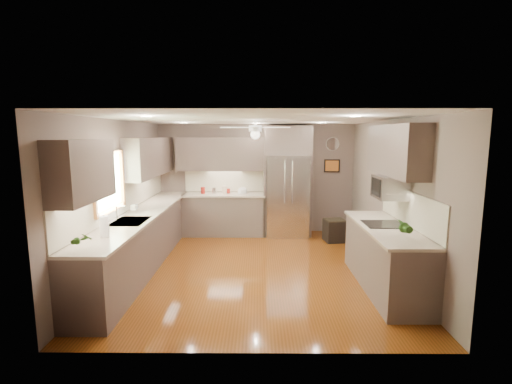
{
  "coord_description": "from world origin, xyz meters",
  "views": [
    {
      "loc": [
        0.05,
        -6.06,
        2.25
      ],
      "look_at": [
        0.01,
        0.6,
        1.23
      ],
      "focal_mm": 26.0,
      "sensor_mm": 36.0,
      "label": 1
    }
  ],
  "objects_px": {
    "potted_plant_right": "(404,227)",
    "stool": "(335,230)",
    "canister_a": "(203,190)",
    "canister_c": "(225,190)",
    "soap_bottle": "(135,207)",
    "potted_plant_left": "(83,239)",
    "canister_d": "(229,191)",
    "paper_towel": "(104,226)",
    "microwave": "(390,187)",
    "bowl": "(243,192)",
    "refrigerator": "(287,183)",
    "canister_b": "(214,191)"
  },
  "relations": [
    {
      "from": "canister_d",
      "to": "potted_plant_left",
      "type": "xyz_separation_m",
      "value": [
        -1.33,
        -4.21,
        0.07
      ]
    },
    {
      "from": "canister_c",
      "to": "microwave",
      "type": "relative_size",
      "value": 0.31
    },
    {
      "from": "canister_a",
      "to": "microwave",
      "type": "relative_size",
      "value": 0.27
    },
    {
      "from": "microwave",
      "to": "paper_towel",
      "type": "bearing_deg",
      "value": -167.96
    },
    {
      "from": "paper_towel",
      "to": "potted_plant_right",
      "type": "bearing_deg",
      "value": -1.01
    },
    {
      "from": "potted_plant_right",
      "to": "stool",
      "type": "bearing_deg",
      "value": 93.97
    },
    {
      "from": "microwave",
      "to": "canister_b",
      "type": "bearing_deg",
      "value": 137.22
    },
    {
      "from": "refrigerator",
      "to": "potted_plant_left",
      "type": "bearing_deg",
      "value": -122.62
    },
    {
      "from": "canister_b",
      "to": "canister_d",
      "type": "height_order",
      "value": "canister_b"
    },
    {
      "from": "bowl",
      "to": "stool",
      "type": "height_order",
      "value": "bowl"
    },
    {
      "from": "canister_a",
      "to": "canister_d",
      "type": "height_order",
      "value": "canister_a"
    },
    {
      "from": "potted_plant_right",
      "to": "refrigerator",
      "type": "distance_m",
      "value": 3.82
    },
    {
      "from": "potted_plant_right",
      "to": "bowl",
      "type": "bearing_deg",
      "value": 121.01
    },
    {
      "from": "canister_d",
      "to": "refrigerator",
      "type": "distance_m",
      "value": 1.34
    },
    {
      "from": "canister_a",
      "to": "potted_plant_left",
      "type": "relative_size",
      "value": 0.55
    },
    {
      "from": "paper_towel",
      "to": "potted_plant_left",
      "type": "bearing_deg",
      "value": -90.54
    },
    {
      "from": "potted_plant_left",
      "to": "stool",
      "type": "bearing_deg",
      "value": 44.94
    },
    {
      "from": "bowl",
      "to": "stool",
      "type": "bearing_deg",
      "value": -15.75
    },
    {
      "from": "canister_a",
      "to": "bowl",
      "type": "relative_size",
      "value": 0.64
    },
    {
      "from": "bowl",
      "to": "paper_towel",
      "type": "distance_m",
      "value": 3.96
    },
    {
      "from": "soap_bottle",
      "to": "paper_towel",
      "type": "distance_m",
      "value": 1.55
    },
    {
      "from": "canister_a",
      "to": "canister_c",
      "type": "relative_size",
      "value": 0.87
    },
    {
      "from": "refrigerator",
      "to": "paper_towel",
      "type": "xyz_separation_m",
      "value": [
        -2.65,
        -3.56,
        -0.11
      ]
    },
    {
      "from": "bowl",
      "to": "paper_towel",
      "type": "xyz_separation_m",
      "value": [
        -1.64,
        -3.6,
        0.11
      ]
    },
    {
      "from": "canister_c",
      "to": "microwave",
      "type": "xyz_separation_m",
      "value": [
        2.74,
        -2.75,
        0.45
      ]
    },
    {
      "from": "canister_c",
      "to": "canister_d",
      "type": "xyz_separation_m",
      "value": [
        0.09,
        0.02,
        -0.03
      ]
    },
    {
      "from": "potted_plant_right",
      "to": "stool",
      "type": "height_order",
      "value": "potted_plant_right"
    },
    {
      "from": "canister_b",
      "to": "soap_bottle",
      "type": "xyz_separation_m",
      "value": [
        -1.12,
        -2.05,
        0.03
      ]
    },
    {
      "from": "canister_a",
      "to": "refrigerator",
      "type": "relative_size",
      "value": 0.06
    },
    {
      "from": "canister_a",
      "to": "paper_towel",
      "type": "relative_size",
      "value": 0.51
    },
    {
      "from": "canister_a",
      "to": "canister_c",
      "type": "xyz_separation_m",
      "value": [
        0.49,
        0.02,
        0.01
      ]
    },
    {
      "from": "canister_a",
      "to": "potted_plant_left",
      "type": "distance_m",
      "value": 4.24
    },
    {
      "from": "refrigerator",
      "to": "canister_b",
      "type": "bearing_deg",
      "value": 178.56
    },
    {
      "from": "bowl",
      "to": "stool",
      "type": "relative_size",
      "value": 0.48
    },
    {
      "from": "potted_plant_left",
      "to": "potted_plant_right",
      "type": "height_order",
      "value": "potted_plant_right"
    },
    {
      "from": "canister_a",
      "to": "potted_plant_left",
      "type": "bearing_deg",
      "value": -100.25
    },
    {
      "from": "potted_plant_left",
      "to": "canister_a",
      "type": "bearing_deg",
      "value": 79.75
    },
    {
      "from": "canister_d",
      "to": "microwave",
      "type": "distance_m",
      "value": 3.87
    },
    {
      "from": "soap_bottle",
      "to": "potted_plant_left",
      "type": "height_order",
      "value": "potted_plant_left"
    },
    {
      "from": "canister_b",
      "to": "potted_plant_left",
      "type": "bearing_deg",
      "value": -103.54
    },
    {
      "from": "canister_d",
      "to": "stool",
      "type": "relative_size",
      "value": 0.22
    },
    {
      "from": "canister_a",
      "to": "soap_bottle",
      "type": "bearing_deg",
      "value": -113.06
    },
    {
      "from": "canister_a",
      "to": "microwave",
      "type": "height_order",
      "value": "microwave"
    },
    {
      "from": "canister_b",
      "to": "microwave",
      "type": "relative_size",
      "value": 0.26
    },
    {
      "from": "bowl",
      "to": "microwave",
      "type": "relative_size",
      "value": 0.42
    },
    {
      "from": "paper_towel",
      "to": "canister_a",
      "type": "bearing_deg",
      "value": 78.2
    },
    {
      "from": "canister_c",
      "to": "paper_towel",
      "type": "distance_m",
      "value": 3.8
    },
    {
      "from": "canister_c",
      "to": "canister_b",
      "type": "bearing_deg",
      "value": -179.54
    },
    {
      "from": "soap_bottle",
      "to": "microwave",
      "type": "height_order",
      "value": "microwave"
    },
    {
      "from": "canister_a",
      "to": "stool",
      "type": "distance_m",
      "value": 3.04
    }
  ]
}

